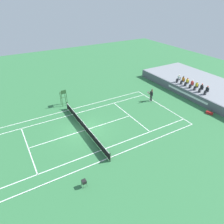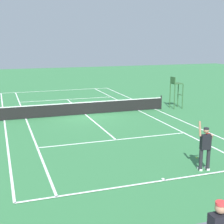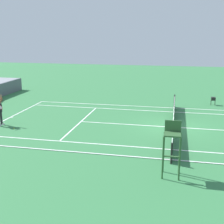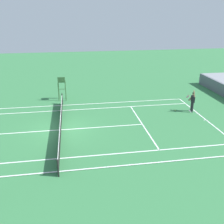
% 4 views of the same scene
% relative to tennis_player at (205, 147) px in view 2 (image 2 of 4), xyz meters
% --- Properties ---
extents(ground_plane, '(80.00, 80.00, 0.00)m').
position_rel_tennis_player_xyz_m(ground_plane, '(1.98, -11.50, -0.99)').
color(ground_plane, '#337542').
extents(court, '(11.08, 23.88, 0.03)m').
position_rel_tennis_player_xyz_m(court, '(1.98, -11.50, -0.98)').
color(court, '#337542').
rests_on(court, ground).
extents(net, '(11.98, 0.10, 1.07)m').
position_rel_tennis_player_xyz_m(net, '(1.98, -11.50, -0.47)').
color(net, black).
rests_on(net, ground).
extents(tennis_player, '(0.81, 0.62, 2.08)m').
position_rel_tennis_player_xyz_m(tennis_player, '(0.00, 0.00, 0.00)').
color(tennis_player, '#232328').
rests_on(tennis_player, ground).
extents(tennis_ball, '(0.07, 0.07, 0.07)m').
position_rel_tennis_player_xyz_m(tennis_ball, '(-0.50, -1.30, -0.96)').
color(tennis_ball, '#D1E533').
rests_on(tennis_ball, ground).
extents(umpire_chair, '(0.77, 0.77, 2.44)m').
position_rel_tennis_player_xyz_m(umpire_chair, '(-5.18, -11.50, 0.56)').
color(umpire_chair, '#2D562D').
rests_on(umpire_chair, ground).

